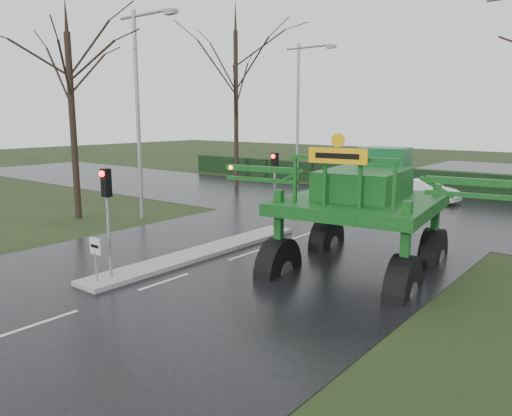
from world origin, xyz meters
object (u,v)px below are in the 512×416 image
Objects in this scene: street_light_left_far at (302,103)px; white_sedan at (424,202)px; keep_left_sign at (96,252)px; traffic_signal_mid at (275,174)px; traffic_signal_near at (107,200)px; street_light_left_near at (141,97)px; crop_sprayer at (283,190)px.

street_light_left_far is 10.90m from white_sedan.
traffic_signal_mid is (0.00, 8.99, 1.53)m from keep_left_sign.
traffic_signal_near is at bearing -177.70° from white_sedan.
keep_left_sign is at bearing -90.00° from traffic_signal_mid.
keep_left_sign is 1.61m from traffic_signal_near.
street_light_left_near reaches higher than keep_left_sign.
crop_sprayer is (10.28, -16.66, -3.29)m from street_light_left_far.
crop_sprayer is at bearing -167.55° from white_sedan.
white_sedan is (2.21, 21.26, -1.06)m from keep_left_sign.
crop_sprayer is at bearing -14.49° from street_light_left_near.
white_sedan is at bearing 56.49° from street_light_left_near.
crop_sprayer reaches higher than traffic_signal_near.
keep_left_sign is 0.14× the size of street_light_left_far.
street_light_left_far is (-6.89, 21.50, 4.93)m from keep_left_sign.
street_light_left_near is at bearing -90.00° from street_light_left_far.
traffic_signal_near is 22.37m from street_light_left_far.
white_sedan is at bearing 84.06° from keep_left_sign.
crop_sprayer reaches higher than traffic_signal_mid.
traffic_signal_near is 10.40m from street_light_left_near.
street_light_left_far reaches higher than white_sedan.
white_sedan is (2.21, 12.27, -2.59)m from traffic_signal_mid.
street_light_left_far is at bearing 114.02° from crop_sprayer.
keep_left_sign is 0.34× the size of white_sedan.
street_light_left_near is 2.50× the size of white_sedan.
street_light_left_far is at bearing 90.00° from street_light_left_near.
crop_sprayer is 2.53× the size of white_sedan.
keep_left_sign is 9.12m from traffic_signal_mid.
street_light_left_near is 14.00m from street_light_left_far.
white_sedan is (2.21, 20.77, -2.59)m from traffic_signal_near.
keep_left_sign is 0.38× the size of traffic_signal_mid.
traffic_signal_near is 0.35× the size of street_light_left_far.
street_light_left_near is at bearing 132.59° from keep_left_sign.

